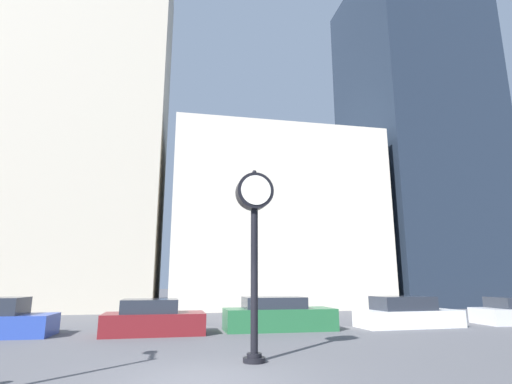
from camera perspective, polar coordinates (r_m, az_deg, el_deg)
ground_plane at (r=9.05m, az=-7.71°, el=-25.29°), size 200.00×200.00×0.00m
building_tall_tower at (r=36.34m, az=-23.97°, el=9.97°), size 13.91×12.00×30.54m
building_storefront_row at (r=34.04m, az=1.91°, el=-4.44°), size 16.16×12.00×13.66m
building_glass_modern at (r=41.97m, az=21.64°, el=7.67°), size 11.10×12.00×31.79m
street_clock at (r=10.85m, az=-0.24°, el=-4.20°), size 1.00×0.57×5.03m
car_maroon at (r=16.61m, az=-14.48°, el=-17.22°), size 3.85×1.97×1.31m
car_green at (r=17.51m, az=3.18°, el=-17.25°), size 4.59×1.81×1.35m
car_white at (r=19.78m, az=20.76°, el=-16.01°), size 4.70×1.99×1.33m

